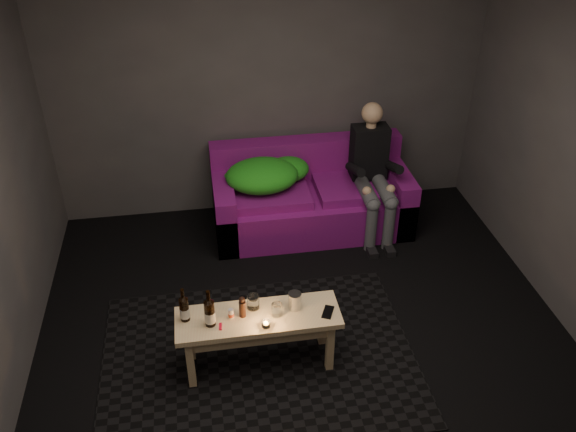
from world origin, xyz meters
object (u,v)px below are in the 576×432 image
at_px(person, 373,170).
at_px(steel_cup, 295,301).
at_px(coffee_table, 258,324).
at_px(sofa, 310,199).
at_px(beer_bottle_a, 184,309).
at_px(beer_bottle_b, 210,312).

distance_m(person, steel_cup, 1.82).
bearing_deg(coffee_table, steel_cup, 8.44).
bearing_deg(person, steel_cup, -122.56).
relative_size(sofa, beer_bottle_a, 6.94).
bearing_deg(person, beer_bottle_a, -138.44).
xyz_separation_m(coffee_table, beer_bottle_a, (-0.49, 0.04, 0.18)).
bearing_deg(steel_cup, beer_bottle_a, 179.82).
bearing_deg(beer_bottle_a, person, 41.56).
distance_m(coffee_table, beer_bottle_b, 0.38).
xyz_separation_m(beer_bottle_a, beer_bottle_b, (0.17, -0.08, 0.01)).
distance_m(sofa, person, 0.66).
bearing_deg(beer_bottle_a, beer_bottle_b, -24.54).
bearing_deg(sofa, coffee_table, -112.12).
distance_m(sofa, coffee_table, 1.86).
height_order(person, beer_bottle_a, person).
xyz_separation_m(coffee_table, beer_bottle_b, (-0.32, -0.03, 0.19)).
relative_size(sofa, coffee_table, 1.61).
xyz_separation_m(person, steel_cup, (-0.98, -1.53, -0.10)).
bearing_deg(steel_cup, sofa, 75.34).
distance_m(beer_bottle_a, beer_bottle_b, 0.18).
xyz_separation_m(sofa, person, (0.54, -0.15, 0.35)).
relative_size(beer_bottle_a, steel_cup, 2.07).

